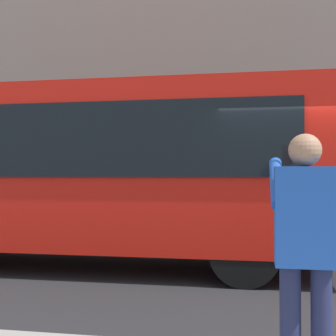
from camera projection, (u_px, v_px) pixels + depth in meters
name	position (u px, v px, depth m)	size (l,w,h in m)	color
ground_plane	(305.00, 278.00, 7.21)	(60.00, 60.00, 0.00)	#232326
building_facade_far	(281.00, 27.00, 13.99)	(28.00, 1.55, 12.00)	gray
red_bus	(72.00, 169.00, 8.26)	(9.05, 2.54, 3.08)	red
pedestrian_photographer	(306.00, 240.00, 3.13)	(0.53, 0.52, 1.70)	#1E2347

